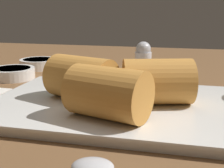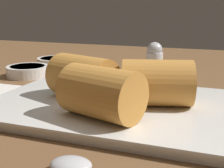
% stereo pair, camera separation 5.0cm
% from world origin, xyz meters
% --- Properties ---
extents(table_surface, '(1.80, 1.40, 0.02)m').
position_xyz_m(table_surface, '(0.00, 0.00, 0.01)').
color(table_surface, brown).
rests_on(table_surface, ground).
extents(serving_plate, '(0.35, 0.25, 0.01)m').
position_xyz_m(serving_plate, '(-0.02, -0.02, 0.03)').
color(serving_plate, silver).
rests_on(serving_plate, table_surface).
extents(roll_front_left, '(0.11, 0.09, 0.06)m').
position_xyz_m(roll_front_left, '(-0.01, -0.08, 0.07)').
color(roll_front_left, '#C68438').
rests_on(roll_front_left, serving_plate).
extents(roll_front_right, '(0.11, 0.09, 0.06)m').
position_xyz_m(roll_front_right, '(0.04, -0.01, 0.07)').
color(roll_front_right, '#C68438').
rests_on(roll_front_right, serving_plate).
extents(roll_back_left, '(0.11, 0.09, 0.06)m').
position_xyz_m(roll_back_left, '(-0.07, -0.02, 0.07)').
color(roll_back_left, '#C68438').
rests_on(roll_back_left, serving_plate).
extents(dipping_bowl_near, '(0.09, 0.09, 0.02)m').
position_xyz_m(dipping_bowl_near, '(-0.27, 0.13, 0.03)').
color(dipping_bowl_near, white).
rests_on(dipping_bowl_near, table_surface).
extents(dipping_bowl_far, '(0.09, 0.09, 0.02)m').
position_xyz_m(dipping_bowl_far, '(-0.26, 0.25, 0.03)').
color(dipping_bowl_far, white).
rests_on(dipping_bowl_far, table_surface).
extents(salt_shaker, '(0.03, 0.03, 0.08)m').
position_xyz_m(salt_shaker, '(0.00, 0.18, 0.06)').
color(salt_shaker, silver).
rests_on(salt_shaker, table_surface).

